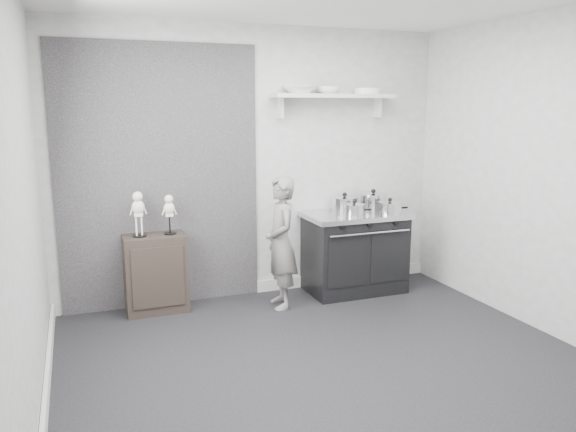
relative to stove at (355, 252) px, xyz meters
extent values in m
plane|color=black|center=(-0.98, -1.48, -0.42)|extent=(4.00, 4.00, 0.00)
cube|color=#A0A09E|center=(-0.98, 0.32, 0.93)|extent=(4.00, 0.02, 2.70)
cube|color=#A0A09E|center=(-0.98, -3.28, 0.93)|extent=(4.00, 0.02, 2.70)
cube|color=#A0A09E|center=(-2.98, -1.48, 0.93)|extent=(0.02, 3.60, 2.70)
cube|color=#A0A09E|center=(1.02, -1.48, 0.93)|extent=(0.02, 3.60, 2.70)
cube|color=black|center=(-1.93, 0.31, 0.83)|extent=(1.90, 0.02, 2.50)
cube|color=silver|center=(0.02, 0.30, -0.36)|extent=(2.00, 0.03, 0.12)
cube|color=silver|center=(-2.96, -1.48, -0.36)|extent=(0.03, 3.60, 0.12)
cube|color=silver|center=(-0.18, 0.19, 1.60)|extent=(1.30, 0.26, 0.04)
cube|color=silver|center=(-0.73, 0.26, 1.48)|extent=(0.03, 0.12, 0.20)
cube|color=silver|center=(0.37, 0.26, 1.48)|extent=(0.03, 0.12, 0.20)
cube|color=black|center=(0.00, 0.00, -0.03)|extent=(0.98, 0.59, 0.79)
cube|color=silver|center=(0.00, 0.00, 0.39)|extent=(1.04, 0.63, 0.05)
cube|color=black|center=(-0.24, -0.29, -0.01)|extent=(0.41, 0.02, 0.51)
cube|color=black|center=(0.24, -0.29, -0.01)|extent=(0.41, 0.02, 0.51)
cylinder|color=silver|center=(0.00, -0.32, 0.27)|extent=(0.89, 0.02, 0.02)
cylinder|color=black|center=(-0.30, -0.31, 0.35)|extent=(0.04, 0.03, 0.04)
cylinder|color=black|center=(0.00, -0.31, 0.35)|extent=(0.04, 0.03, 0.04)
cylinder|color=black|center=(0.30, -0.31, 0.35)|extent=(0.04, 0.03, 0.04)
cube|color=black|center=(-2.03, 0.13, -0.05)|extent=(0.57, 0.33, 0.74)
imported|color=slate|center=(-0.89, -0.18, 0.21)|extent=(0.35, 0.49, 1.27)
cylinder|color=silver|center=(-0.06, 0.14, 0.48)|extent=(0.27, 0.27, 0.13)
cylinder|color=silver|center=(-0.06, 0.14, 0.55)|extent=(0.28, 0.28, 0.01)
sphere|color=black|center=(-0.06, 0.14, 0.59)|extent=(0.05, 0.05, 0.05)
cylinder|color=black|center=(0.12, 0.14, 0.48)|extent=(0.10, 0.02, 0.02)
cylinder|color=silver|center=(0.27, 0.12, 0.49)|extent=(0.28, 0.28, 0.15)
cylinder|color=silver|center=(0.27, 0.12, 0.58)|extent=(0.29, 0.29, 0.02)
sphere|color=black|center=(0.27, 0.12, 0.61)|extent=(0.05, 0.05, 0.05)
cylinder|color=black|center=(0.45, 0.12, 0.49)|extent=(0.10, 0.02, 0.02)
cylinder|color=silver|center=(0.29, -0.18, 0.47)|extent=(0.24, 0.24, 0.11)
cylinder|color=silver|center=(0.29, -0.18, 0.53)|extent=(0.25, 0.25, 0.01)
sphere|color=black|center=(0.29, -0.18, 0.56)|extent=(0.04, 0.04, 0.04)
cylinder|color=black|center=(0.45, -0.18, 0.47)|extent=(0.10, 0.02, 0.02)
cylinder|color=silver|center=(-0.09, -0.14, 0.47)|extent=(0.21, 0.21, 0.10)
cylinder|color=silver|center=(-0.09, -0.14, 0.53)|extent=(0.21, 0.21, 0.01)
sphere|color=black|center=(-0.09, -0.14, 0.55)|extent=(0.04, 0.04, 0.04)
cylinder|color=black|center=(0.05, -0.14, 0.47)|extent=(0.10, 0.02, 0.02)
imported|color=white|center=(-0.55, 0.19, 1.66)|extent=(0.32, 0.32, 0.08)
imported|color=white|center=(-0.24, 0.19, 1.65)|extent=(0.23, 0.23, 0.07)
cylinder|color=white|center=(0.20, 0.19, 1.65)|extent=(0.27, 0.27, 0.06)
camera|label=1|loc=(-2.68, -5.06, 1.50)|focal=35.00mm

